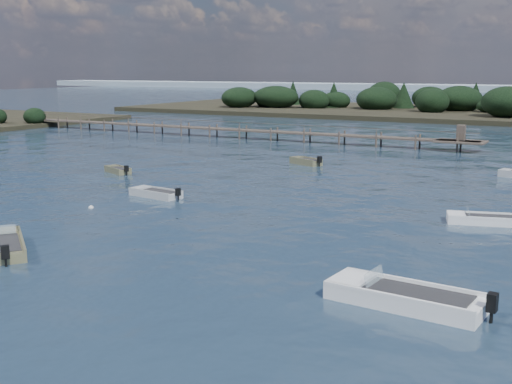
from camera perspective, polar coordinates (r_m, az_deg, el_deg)
The scene contains 11 objects.
ground at distance 81.59m, azimuth 16.60°, elevation 4.59°, with size 400.00×400.00×0.00m, color #172636.
dinghy_mid_grey at distance 42.92m, azimuth -8.91°, elevation -0.23°, with size 4.07×1.89×1.01m.
tender_far_white at distance 56.84m, azimuth 4.45°, elevation 2.61°, with size 3.43×2.30×1.17m.
dinghy_near_olive at distance 32.10m, azimuth -21.54°, elevation -4.62°, with size 4.84×4.29×1.25m.
dinghy_mid_white_b at distance 37.27m, azimuth 19.61°, elevation -2.44°, with size 4.30×2.50×1.05m.
dinghy_mid_white_a at distance 23.90m, azimuth 13.03°, elevation -9.33°, with size 6.00×2.52×1.39m.
tender_far_grey at distance 53.35m, azimuth -12.18°, elevation 1.83°, with size 3.10×2.13×1.00m.
buoy_b at distance 26.48m, azimuth 8.02°, elevation -7.55°, with size 0.32×0.32×0.32m, color silver.
buoy_c at distance 40.27m, azimuth -14.45°, elevation -1.38°, with size 0.32×0.32×0.32m, color silver.
jetty at distance 78.11m, azimuth -1.18°, elevation 5.51°, with size 64.50×3.20×3.40m.
distant_haze at distance 271.52m, azimuth 5.67°, elevation 9.10°, with size 280.00×20.00×2.40m, color #8EA1B0.
Camera 1 is at (17.19, -19.32, 8.33)m, focal length 45.00 mm.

